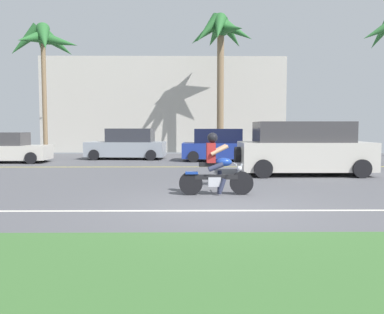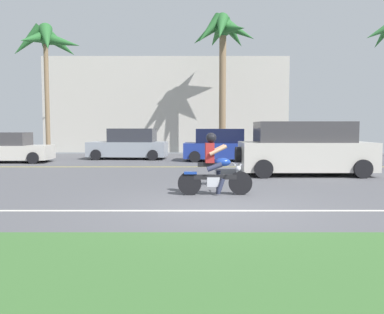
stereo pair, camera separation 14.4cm
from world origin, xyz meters
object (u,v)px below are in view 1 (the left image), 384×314
(palm_tree_1, at_px, (221,38))
(parked_car_0, at_px, (5,148))
(suv_nearby, at_px, (304,149))
(parked_car_1, at_px, (127,145))
(motorcyclist, at_px, (216,169))
(palm_tree_2, at_px, (44,44))
(parked_car_2, at_px, (221,146))
(parked_car_3, at_px, (319,148))

(palm_tree_1, bearing_deg, parked_car_0, -155.59)
(suv_nearby, height_order, palm_tree_1, palm_tree_1)
(parked_car_1, height_order, palm_tree_1, palm_tree_1)
(motorcyclist, xyz_separation_m, palm_tree_2, (-9.02, 13.41, 5.83))
(parked_car_0, xyz_separation_m, parked_car_1, (5.65, 2.16, 0.08))
(suv_nearby, xyz_separation_m, parked_car_0, (-13.14, 5.19, -0.24))
(parked_car_1, bearing_deg, palm_tree_2, 160.87)
(motorcyclist, xyz_separation_m, suv_nearby, (3.50, 4.32, 0.27))
(parked_car_2, height_order, parked_car_3, parked_car_2)
(parked_car_2, height_order, palm_tree_2, palm_tree_2)
(parked_car_3, bearing_deg, suv_nearby, -113.18)
(motorcyclist, bearing_deg, palm_tree_2, 123.91)
(suv_nearby, bearing_deg, parked_car_1, 135.55)
(motorcyclist, relative_size, parked_car_1, 0.44)
(suv_nearby, distance_m, parked_car_1, 10.49)
(parked_car_2, bearing_deg, parked_car_1, 165.65)
(parked_car_0, height_order, parked_car_3, parked_car_0)
(motorcyclist, distance_m, palm_tree_2, 17.18)
(palm_tree_1, bearing_deg, parked_car_2, -93.80)
(parked_car_2, xyz_separation_m, palm_tree_2, (-10.04, 3.03, 5.73))
(parked_car_2, bearing_deg, palm_tree_1, 86.20)
(suv_nearby, xyz_separation_m, parked_car_1, (-7.49, 7.35, -0.17))
(suv_nearby, bearing_deg, parked_car_0, 158.45)
(motorcyclist, distance_m, suv_nearby, 5.57)
(parked_car_2, bearing_deg, motorcyclist, -95.61)
(suv_nearby, bearing_deg, parked_car_2, 112.22)
(parked_car_2, relative_size, palm_tree_1, 0.49)
(parked_car_0, distance_m, parked_car_1, 6.05)
(suv_nearby, bearing_deg, palm_tree_1, 102.27)
(parked_car_0, bearing_deg, palm_tree_2, 80.94)
(parked_car_0, xyz_separation_m, palm_tree_2, (0.62, 3.90, 5.80))
(motorcyclist, xyz_separation_m, parked_car_0, (-9.64, 9.51, 0.02))
(parked_car_1, height_order, palm_tree_2, palm_tree_2)
(parked_car_0, height_order, palm_tree_2, palm_tree_2)
(suv_nearby, bearing_deg, motorcyclist, -129.00)
(suv_nearby, height_order, palm_tree_2, palm_tree_2)
(suv_nearby, relative_size, parked_car_2, 1.16)
(palm_tree_2, bearing_deg, suv_nearby, -35.99)
(motorcyclist, distance_m, parked_car_1, 12.33)
(parked_car_1, distance_m, palm_tree_1, 8.71)
(suv_nearby, height_order, parked_car_0, suv_nearby)
(palm_tree_1, distance_m, palm_tree_2, 10.38)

